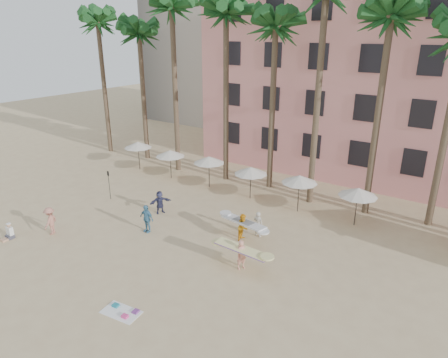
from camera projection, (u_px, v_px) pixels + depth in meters
ground at (140, 281)px, 20.51m from camera, size 120.00×120.00×0.00m
pink_hotel at (415, 82)px, 33.97m from camera, size 35.00×14.00×16.00m
palm_row at (292, 17)px, 27.25m from camera, size 44.40×5.40×16.30m
umbrella_row at (229, 165)px, 30.92m from camera, size 22.50×2.70×2.73m
beach_towel at (123, 312)px, 18.22m from camera, size 1.91×1.22×0.14m
carrier_yellow at (242, 253)px, 21.27m from camera, size 3.01×0.96×1.69m
carrier_white at (243, 226)px, 24.31m from camera, size 3.37×1.53×1.70m
beachgoers at (129, 214)px, 25.94m from camera, size 11.72×8.06×1.85m
paddle at (109, 181)px, 30.08m from camera, size 0.18×0.04×2.23m
seated_man at (9, 233)px, 24.59m from camera, size 0.44×0.77×1.00m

